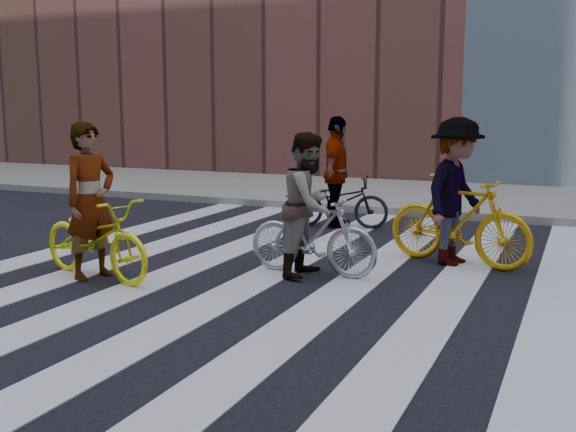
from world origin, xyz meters
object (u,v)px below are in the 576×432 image
Objects in this scene: bike_dark_rear at (339,202)px; rider_left at (90,201)px; bike_yellow_left at (95,238)px; rider_right at (456,192)px; bike_yellow_right at (459,220)px; rider_rear at (336,172)px; rider_mid at (309,205)px; bike_silver_mid at (312,235)px.

bike_dark_rear is 4.74m from rider_left.
bike_yellow_left is 1.00× the size of rider_left.
rider_left is at bearing 103.48° from bike_yellow_left.
rider_right is (3.80, 2.47, 0.47)m from bike_yellow_left.
bike_yellow_right is 3.15m from rider_rear.
rider_left is at bearing 137.60° from rider_right.
rider_mid is at bearing -49.38° from rider_left.
rider_right is (2.31, -1.99, 0.51)m from bike_dark_rear.
rider_right reaches higher than rider_left.
bike_yellow_left is 1.12× the size of bike_silver_mid.
bike_yellow_right is 1.02× the size of rider_right.
bike_yellow_left is at bearing 137.60° from bike_yellow_right.
rider_mid reaches higher than bike_yellow_right.
rider_rear is (-2.36, 1.99, -0.01)m from rider_right.
rider_left is 1.07× the size of rider_mid.
bike_yellow_right is 1.13× the size of rider_mid.
rider_right is (1.53, 1.28, 0.09)m from rider_mid.
rider_left reaches higher than rider_mid.
rider_mid reaches higher than bike_dark_rear.
rider_mid is at bearing -174.97° from rider_rear.
bike_dark_rear is (-0.83, 3.27, -0.05)m from bike_silver_mid.
bike_yellow_right is 0.37m from rider_right.
bike_yellow_left is 2.61m from bike_silver_mid.
rider_left reaches higher than bike_yellow_left.
bike_yellow_right is 1.04× the size of rider_rear.
bike_silver_mid is 0.98× the size of bike_dark_rear.
bike_dark_rear is 3.38m from rider_mid.
bike_yellow_right is 3.09m from bike_dark_rear.
bike_yellow_right is 1.15× the size of bike_dark_rear.
bike_yellow_left is 4.56m from rider_right.
bike_dark_rear is 0.89× the size of rider_right.
rider_mid is at bearing -175.79° from bike_dark_rear.
bike_dark_rear is 0.91× the size of rider_left.
bike_yellow_right is at bearing -49.94° from rider_mid.
bike_yellow_right is 1.05× the size of rider_left.
bike_yellow_right is 4.63m from rider_left.
bike_yellow_left is at bearing 118.78° from rider_mid.
rider_rear is (-0.83, 3.27, 0.08)m from rider_mid.
bike_yellow_left is 1.10× the size of bike_dark_rear.
rider_mid is at bearing 143.90° from bike_yellow_right.
bike_yellow_left reaches higher than bike_dark_rear.
bike_yellow_right is at bearing -49.03° from bike_silver_mid.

